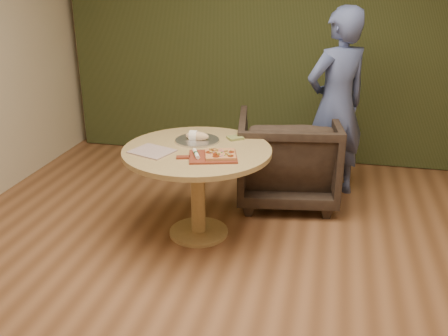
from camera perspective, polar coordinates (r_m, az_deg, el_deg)
room_shell at (r=2.77m, az=-0.33°, el=8.33°), size 5.04×6.04×2.84m
curtain at (r=5.60m, az=6.59°, el=14.97°), size 4.80×0.14×2.78m
pedestal_table at (r=3.93m, az=-3.06°, el=0.32°), size 1.16×1.16×0.75m
pizza_paddle at (r=3.68m, az=-1.44°, el=1.30°), size 0.47×0.36×0.01m
flatbread_pizza at (r=3.67m, az=-0.43°, el=1.58°), size 0.27×0.27×0.04m
cutlery_roll at (r=3.69m, az=-3.21°, el=1.66°), size 0.10×0.19×0.03m
newspaper at (r=3.84m, az=-8.21°, el=1.89°), size 0.37×0.34×0.01m
serving_tray at (r=4.05m, az=-3.08°, el=3.18°), size 0.36×0.36×0.02m
bread_roll at (r=4.04m, az=-3.21°, el=3.68°), size 0.19×0.09×0.09m
green_packet at (r=4.10m, az=1.29°, el=3.46°), size 0.16×0.15×0.02m
armchair at (r=4.65m, az=7.23°, el=1.59°), size 1.01×0.96×0.92m
person_standing at (r=4.72m, az=12.68°, el=6.96°), size 0.77×0.73×1.77m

